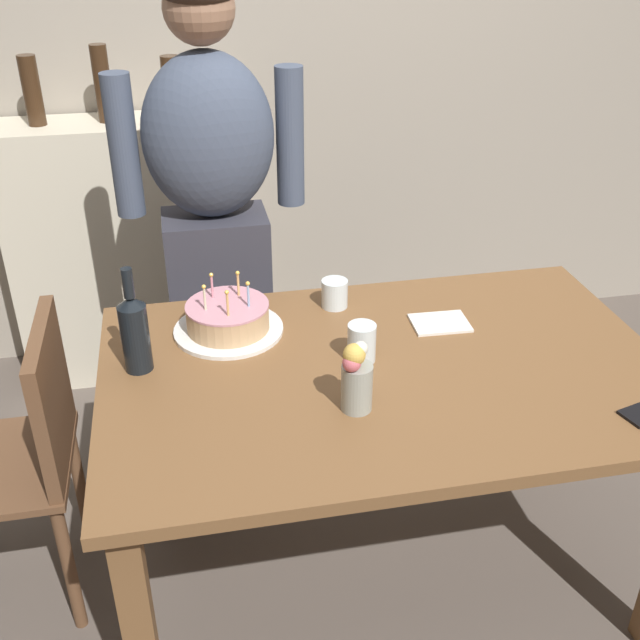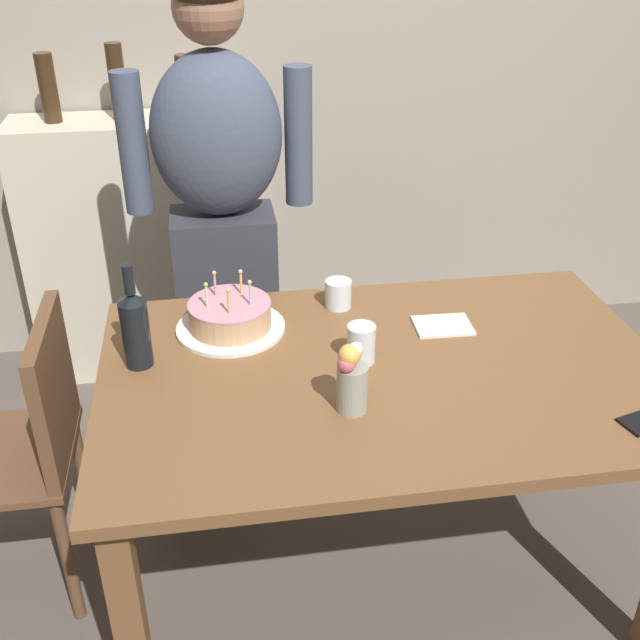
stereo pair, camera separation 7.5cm
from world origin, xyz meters
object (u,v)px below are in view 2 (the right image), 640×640
birthday_cake (230,317)px  water_glass_near (338,294)px  wine_bottle (135,327)px  dining_chair (26,439)px  flower_vase (352,378)px  person_man_bearded (223,227)px  water_glass_far (361,344)px  napkin_stack (443,326)px

birthday_cake → water_glass_near: 0.34m
wine_bottle → dining_chair: 0.48m
wine_bottle → flower_vase: bearing=-29.0°
wine_bottle → person_man_bearded: bearing=66.9°
water_glass_near → dining_chair: dining_chair is taller
flower_vase → person_man_bearded: person_man_bearded is taller
birthday_cake → water_glass_far: size_ratio=2.93×
wine_bottle → person_man_bearded: size_ratio=0.18×
birthday_cake → wine_bottle: bearing=-149.7°
birthday_cake → napkin_stack: 0.61m
birthday_cake → wine_bottle: (-0.25, -0.15, 0.07)m
water_glass_far → birthday_cake: bearing=146.8°
napkin_stack → birthday_cake: bearing=172.6°
birthday_cake → water_glass_far: bearing=-33.2°
water_glass_near → birthday_cake: bearing=-164.7°
napkin_stack → dining_chair: (-1.19, -0.05, -0.23)m
flower_vase → dining_chair: bearing=160.5°
birthday_cake → dining_chair: birthday_cake is taller
water_glass_far → napkin_stack: 0.31m
birthday_cake → flower_vase: flower_vase is taller
birthday_cake → person_man_bearded: (0.01, 0.45, 0.09)m
flower_vase → water_glass_far: bearing=72.3°
napkin_stack → flower_vase: 0.50m
water_glass_far → dining_chair: size_ratio=0.12×
water_glass_near → wine_bottle: size_ratio=0.29×
water_glass_near → napkin_stack: water_glass_near is taller
person_man_bearded → dining_chair: (-0.59, -0.58, -0.36)m
water_glass_near → wine_bottle: (-0.58, -0.24, 0.07)m
water_glass_near → dining_chair: size_ratio=0.10×
dining_chair → water_glass_near: bearing=103.6°
water_glass_far → dining_chair: 0.97m
water_glass_near → dining_chair: 0.98m
water_glass_far → napkin_stack: size_ratio=0.65×
water_glass_near → napkin_stack: size_ratio=0.52×
birthday_cake → napkin_stack: bearing=-7.4°
flower_vase → wine_bottle: bearing=151.0°
person_man_bearded → dining_chair: 0.90m
flower_vase → water_glass_near: bearing=83.2°
napkin_stack → flower_vase: bearing=-133.8°
water_glass_near → person_man_bearded: bearing=132.0°
wine_bottle → dining_chair: size_ratio=0.33×
napkin_stack → water_glass_far: bearing=-152.6°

